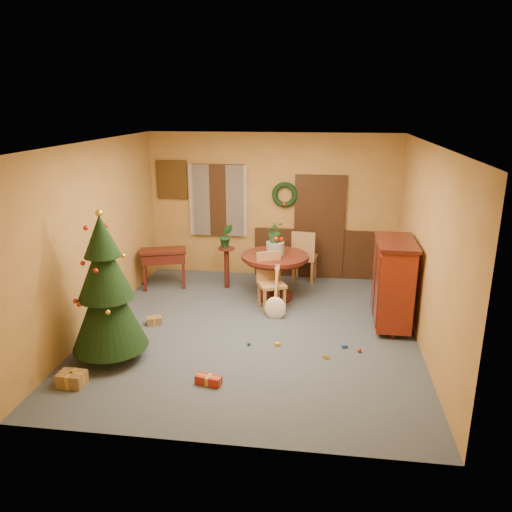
% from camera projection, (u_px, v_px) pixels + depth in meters
% --- Properties ---
extents(room_envelope, '(5.50, 5.50, 5.50)m').
position_uv_depth(room_envelope, '(282.00, 223.00, 10.07)').
color(room_envelope, '#353E4D').
rests_on(room_envelope, ground).
extents(dining_table, '(1.21, 1.21, 0.83)m').
position_uv_depth(dining_table, '(275.00, 268.00, 9.01)').
color(dining_table, black).
rests_on(dining_table, floor).
extents(urn, '(0.32, 0.32, 0.24)m').
position_uv_depth(urn, '(275.00, 249.00, 8.90)').
color(urn, slate).
rests_on(urn, dining_table).
extents(centerpiece_plant, '(0.34, 0.30, 0.38)m').
position_uv_depth(centerpiece_plant, '(275.00, 232.00, 8.81)').
color(centerpiece_plant, '#1E4C23').
rests_on(centerpiece_plant, urn).
extents(chair_near, '(0.57, 0.57, 1.00)m').
position_uv_depth(chair_near, '(270.00, 279.00, 8.60)').
color(chair_near, olive).
rests_on(chair_near, floor).
extents(chair_far, '(0.52, 0.52, 1.06)m').
position_uv_depth(chair_far, '(304.00, 255.00, 9.84)').
color(chair_far, olive).
rests_on(chair_far, floor).
extents(guitar, '(0.39, 0.57, 0.83)m').
position_uv_depth(guitar, '(275.00, 294.00, 8.21)').
color(guitar, beige).
rests_on(guitar, floor).
extents(plant_stand, '(0.31, 0.31, 0.81)m').
position_uv_depth(plant_stand, '(227.00, 263.00, 9.57)').
color(plant_stand, black).
rests_on(plant_stand, floor).
extents(stand_plant, '(0.30, 0.26, 0.47)m').
position_uv_depth(stand_plant, '(226.00, 236.00, 9.41)').
color(stand_plant, '#19471E').
rests_on(stand_plant, plant_stand).
extents(christmas_tree, '(1.03, 1.03, 2.13)m').
position_uv_depth(christmas_tree, '(106.00, 291.00, 6.74)').
color(christmas_tree, '#382111').
rests_on(christmas_tree, floor).
extents(writing_desk, '(0.95, 0.67, 0.77)m').
position_uv_depth(writing_desk, '(164.00, 259.00, 9.56)').
color(writing_desk, black).
rests_on(writing_desk, floor).
extents(sideboard, '(0.61, 1.12, 1.43)m').
position_uv_depth(sideboard, '(393.00, 281.00, 7.82)').
color(sideboard, '#58140A').
rests_on(sideboard, floor).
extents(gift_a, '(0.34, 0.25, 0.18)m').
position_uv_depth(gift_a, '(72.00, 379.00, 6.33)').
color(gift_a, brown).
rests_on(gift_a, floor).
extents(gift_b, '(0.28, 0.28, 0.23)m').
position_uv_depth(gift_b, '(114.00, 343.00, 7.22)').
color(gift_b, maroon).
rests_on(gift_b, floor).
extents(gift_c, '(0.28, 0.24, 0.13)m').
position_uv_depth(gift_c, '(154.00, 321.00, 8.09)').
color(gift_c, brown).
rests_on(gift_c, floor).
extents(gift_d, '(0.35, 0.20, 0.12)m').
position_uv_depth(gift_d, '(209.00, 380.00, 6.37)').
color(gift_d, maroon).
rests_on(gift_d, floor).
extents(toy_a, '(0.09, 0.07, 0.05)m').
position_uv_depth(toy_a, '(344.00, 346.00, 7.32)').
color(toy_a, '#284AAF').
rests_on(toy_a, floor).
extents(toy_b, '(0.06, 0.06, 0.06)m').
position_uv_depth(toy_b, '(249.00, 343.00, 7.39)').
color(toy_b, '#228039').
rests_on(toy_b, floor).
extents(toy_c, '(0.09, 0.09, 0.05)m').
position_uv_depth(toy_c, '(277.00, 344.00, 7.37)').
color(toy_c, gold).
rests_on(toy_c, floor).
extents(toy_d, '(0.06, 0.06, 0.06)m').
position_uv_depth(toy_d, '(359.00, 350.00, 7.18)').
color(toy_d, red).
rests_on(toy_d, floor).
extents(toy_e, '(0.09, 0.06, 0.05)m').
position_uv_depth(toy_e, '(326.00, 357.00, 7.01)').
color(toy_e, gold).
rests_on(toy_e, floor).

